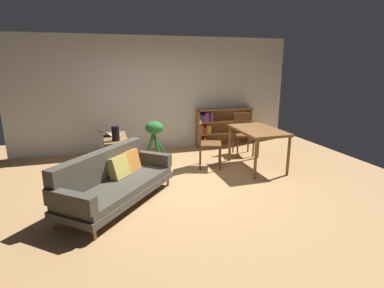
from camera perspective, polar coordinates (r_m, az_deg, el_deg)
ground_plane at (r=5.27m, az=-0.72°, el=-8.23°), size 8.16×8.16×0.00m
back_wall_panel at (r=7.52m, az=-6.57°, el=9.32°), size 6.80×0.10×2.70m
fabric_couch at (r=4.78m, az=-14.48°, el=-6.47°), size 1.91×2.03×0.80m
media_console at (r=6.50m, az=-14.08°, el=-1.40°), size 0.47×1.06×0.61m
open_laptop at (r=6.58m, az=-14.95°, el=1.80°), size 0.48×0.38×0.12m
desk_speaker at (r=6.09m, az=-14.18°, el=1.93°), size 0.15×0.15×0.29m
potted_floor_plant at (r=6.43m, az=-7.07°, el=0.86°), size 0.47×0.37×0.91m
dining_table at (r=6.21m, az=12.29°, el=1.96°), size 0.79×1.26×0.81m
dining_chair_near at (r=6.16m, az=2.76°, el=0.47°), size 0.56×0.55×0.94m
dining_chair_far at (r=7.17m, az=9.51°, el=2.38°), size 0.47×0.47×0.96m
bookshelf at (r=7.93m, az=5.19°, el=3.28°), size 1.48×0.28×0.96m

